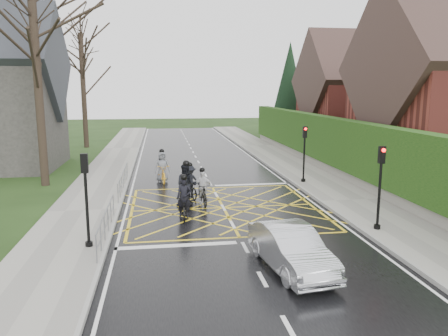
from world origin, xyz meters
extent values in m
plane|color=black|center=(0.00, 0.00, 0.00)|extent=(120.00, 120.00, 0.00)
cube|color=black|center=(0.00, 0.00, 0.01)|extent=(9.00, 80.00, 0.01)
cube|color=gray|center=(6.00, 0.00, 0.07)|extent=(3.00, 80.00, 0.15)
cube|color=gray|center=(-6.00, 0.00, 0.07)|extent=(3.00, 80.00, 0.15)
cube|color=slate|center=(7.75, 6.00, 0.35)|extent=(0.50, 38.00, 0.70)
cube|color=black|center=(7.75, 6.00, 2.10)|extent=(0.90, 38.00, 2.80)
cube|color=maroon|center=(14.75, 18.00, 3.00)|extent=(9.00, 8.00, 6.00)
cube|color=#372521|center=(14.75, 18.00, 5.90)|extent=(9.80, 8.80, 8.80)
cube|color=maroon|center=(17.45, 18.00, 8.50)|extent=(0.70, 0.70, 1.60)
cylinder|color=black|center=(10.75, 26.00, 0.60)|extent=(0.50, 0.50, 1.20)
cone|color=black|center=(10.75, 26.00, 5.00)|extent=(4.60, 4.60, 10.00)
cylinder|color=black|center=(-9.00, 6.00, 5.50)|extent=(0.44, 0.44, 11.00)
cylinder|color=black|center=(-10.00, 14.00, 6.00)|extent=(0.44, 0.44, 12.00)
cylinder|color=black|center=(-9.30, 22.00, 5.00)|extent=(0.44, 0.44, 10.00)
cylinder|color=slate|center=(-4.65, -3.50, 1.00)|extent=(0.05, 5.00, 0.05)
cylinder|color=slate|center=(-4.65, -3.50, 0.55)|extent=(0.04, 5.00, 0.04)
cylinder|color=slate|center=(-4.65, -6.00, 0.50)|extent=(0.04, 0.04, 1.00)
cylinder|color=slate|center=(-4.65, -1.00, 0.50)|extent=(0.04, 0.04, 1.00)
cylinder|color=slate|center=(-4.65, 4.00, 1.00)|extent=(0.05, 6.00, 0.05)
cylinder|color=slate|center=(-4.65, 4.00, 0.55)|extent=(0.04, 6.00, 0.04)
cylinder|color=slate|center=(-4.65, 1.00, 0.50)|extent=(0.04, 0.04, 1.00)
cylinder|color=slate|center=(-4.65, 7.00, 0.50)|extent=(0.04, 0.04, 1.00)
cylinder|color=black|center=(5.10, 4.20, 1.50)|extent=(0.10, 0.10, 3.00)
cylinder|color=black|center=(5.10, 4.20, 0.15)|extent=(0.24, 0.24, 0.30)
cube|color=black|center=(5.10, 4.20, 2.90)|extent=(0.22, 0.16, 0.62)
sphere|color=#FF0C0C|center=(5.10, 4.08, 3.08)|extent=(0.14, 0.14, 0.14)
cylinder|color=black|center=(5.10, -4.20, 1.50)|extent=(0.10, 0.10, 3.00)
cylinder|color=black|center=(5.10, -4.20, 0.15)|extent=(0.24, 0.24, 0.30)
cube|color=black|center=(5.10, -4.20, 2.90)|extent=(0.22, 0.16, 0.62)
sphere|color=#FF0C0C|center=(5.10, -4.32, 3.08)|extent=(0.14, 0.14, 0.14)
cylinder|color=black|center=(-5.10, -4.50, 1.50)|extent=(0.10, 0.10, 3.00)
cylinder|color=black|center=(-5.10, -4.50, 0.15)|extent=(0.24, 0.24, 0.30)
cube|color=black|center=(-5.10, -4.50, 2.90)|extent=(0.22, 0.16, 0.62)
sphere|color=#FF0C0C|center=(-5.10, -4.38, 3.08)|extent=(0.14, 0.14, 0.14)
imported|color=black|center=(-1.80, -1.33, 0.49)|extent=(0.73, 1.90, 0.98)
imported|color=black|center=(-1.80, -1.23, 0.84)|extent=(0.63, 0.43, 1.67)
sphere|color=black|center=(-1.80, -1.23, 1.69)|extent=(0.26, 0.26, 0.26)
imported|color=black|center=(-1.59, 0.43, 0.63)|extent=(0.86, 2.16, 1.26)
imported|color=black|center=(-1.59, 0.53, 0.97)|extent=(1.03, 0.85, 1.93)
sphere|color=black|center=(-1.59, 0.53, 1.95)|extent=(0.30, 0.30, 0.30)
imported|color=black|center=(-1.31, 2.08, 0.47)|extent=(1.06, 1.87, 0.93)
imported|color=black|center=(-1.31, 2.18, 0.79)|extent=(1.14, 0.83, 1.58)
sphere|color=black|center=(-1.31, 2.18, 1.60)|extent=(0.25, 0.25, 0.25)
imported|color=black|center=(-0.86, 0.62, 0.52)|extent=(0.67, 1.76, 1.03)
imported|color=silver|center=(-0.86, 0.72, 0.79)|extent=(0.96, 0.49, 1.58)
sphere|color=black|center=(-0.86, 0.72, 1.60)|extent=(0.25, 0.25, 0.25)
imported|color=orange|center=(-2.64, 5.82, 0.51)|extent=(0.95, 2.03, 1.03)
imported|color=slate|center=(-2.64, 5.92, 0.87)|extent=(0.92, 0.67, 1.75)
sphere|color=black|center=(-2.64, 5.92, 1.77)|extent=(0.27, 0.27, 0.27)
imported|color=silver|center=(0.98, -6.93, 0.64)|extent=(1.87, 4.03, 1.28)
camera|label=1|loc=(-2.72, -18.58, 5.22)|focal=35.00mm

